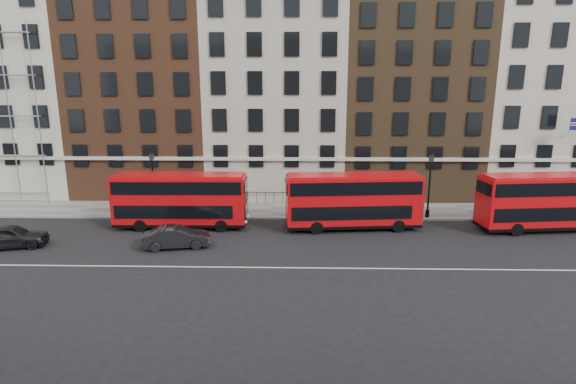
{
  "coord_description": "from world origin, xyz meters",
  "views": [
    {
      "loc": [
        2.21,
        -27.04,
        10.6
      ],
      "look_at": [
        1.45,
        5.0,
        3.0
      ],
      "focal_mm": 28.0,
      "sensor_mm": 36.0,
      "label": 1
    }
  ],
  "objects_px": {
    "car_rear": "(10,236)",
    "traffic_light": "(572,191)",
    "bus_d": "(548,201)",
    "bus_b": "(180,199)",
    "bus_c": "(353,200)",
    "car_front": "(177,237)"
  },
  "relations": [
    {
      "from": "bus_d",
      "to": "car_front",
      "type": "relative_size",
      "value": 2.34
    },
    {
      "from": "bus_c",
      "to": "bus_b",
      "type": "bearing_deg",
      "value": 174.57
    },
    {
      "from": "bus_b",
      "to": "bus_c",
      "type": "bearing_deg",
      "value": -0.9
    },
    {
      "from": "bus_d",
      "to": "car_rear",
      "type": "distance_m",
      "value": 38.11
    },
    {
      "from": "bus_b",
      "to": "bus_d",
      "type": "distance_m",
      "value": 27.47
    },
    {
      "from": "bus_d",
      "to": "traffic_light",
      "type": "distance_m",
      "value": 4.04
    },
    {
      "from": "bus_d",
      "to": "car_rear",
      "type": "bearing_deg",
      "value": -179.4
    },
    {
      "from": "car_front",
      "to": "traffic_light",
      "type": "distance_m",
      "value": 30.67
    },
    {
      "from": "car_rear",
      "to": "car_front",
      "type": "distance_m",
      "value": 11.15
    },
    {
      "from": "bus_b",
      "to": "traffic_light",
      "type": "xyz_separation_m",
      "value": [
        30.67,
        2.45,
        0.21
      ]
    },
    {
      "from": "car_rear",
      "to": "traffic_light",
      "type": "height_order",
      "value": "traffic_light"
    },
    {
      "from": "car_rear",
      "to": "traffic_light",
      "type": "bearing_deg",
      "value": -94.37
    },
    {
      "from": "bus_b",
      "to": "bus_d",
      "type": "bearing_deg",
      "value": -0.9
    },
    {
      "from": "car_rear",
      "to": "traffic_light",
      "type": "xyz_separation_m",
      "value": [
        41.0,
        7.07,
        1.65
      ]
    },
    {
      "from": "car_front",
      "to": "traffic_light",
      "type": "relative_size",
      "value": 1.35
    },
    {
      "from": "bus_c",
      "to": "car_front",
      "type": "height_order",
      "value": "bus_c"
    },
    {
      "from": "bus_b",
      "to": "car_front",
      "type": "relative_size",
      "value": 2.25
    },
    {
      "from": "bus_c",
      "to": "car_front",
      "type": "bearing_deg",
      "value": -165.74
    },
    {
      "from": "bus_b",
      "to": "bus_c",
      "type": "distance_m",
      "value": 13.03
    },
    {
      "from": "car_rear",
      "to": "traffic_light",
      "type": "distance_m",
      "value": 41.64
    },
    {
      "from": "bus_b",
      "to": "bus_d",
      "type": "xyz_separation_m",
      "value": [
        27.47,
        -0.0,
        0.05
      ]
    },
    {
      "from": "car_front",
      "to": "bus_d",
      "type": "bearing_deg",
      "value": -92.48
    }
  ]
}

